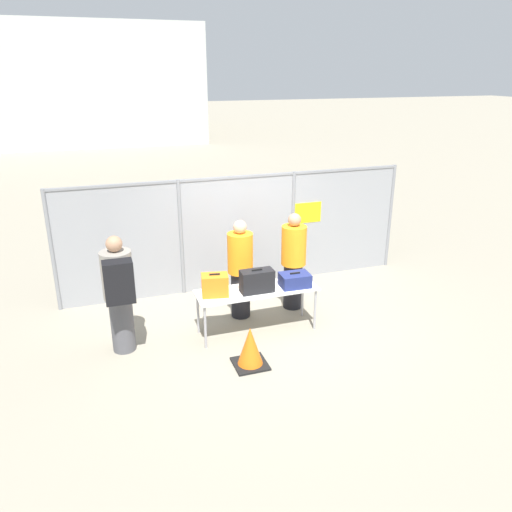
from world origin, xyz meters
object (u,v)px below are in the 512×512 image
Objects in this scene: suitcase_black at (257,281)px; traffic_cone at (250,348)px; security_worker_near at (240,268)px; security_worker_far at (293,260)px; inspection_table at (257,293)px; suitcase_navy at (295,280)px; utility_trailer at (298,221)px; traveler_hooded at (119,291)px; suitcase_orange at (215,285)px.

suitcase_black is 0.86× the size of traffic_cone.
security_worker_near is at bearing 95.36° from suitcase_black.
inspection_table is at bearing 12.59° from security_worker_far.
suitcase_navy is 0.14× the size of utility_trailer.
traveler_hooded reaches higher than utility_trailer.
traffic_cone is at bearing 27.08° from security_worker_far.
inspection_table is 0.64m from suitcase_navy.
utility_trailer is at bearing 65.82° from suitcase_navy.
suitcase_orange is (-0.67, 0.02, 0.23)m from inspection_table.
suitcase_black is 0.64m from suitcase_navy.
security_worker_near reaches higher than suitcase_navy.
suitcase_black is 2.04m from traveler_hooded.
traffic_cone is (1.65, -0.95, -0.71)m from traveler_hooded.
suitcase_navy is 0.28× the size of security_worker_far.
security_worker_far reaches higher than security_worker_near.
security_worker_near reaches higher than utility_trailer.
security_worker_far reaches higher than suitcase_navy.
security_worker_far is (0.88, 0.62, 0.22)m from inspection_table.
traffic_cone is at bearing -140.70° from suitcase_navy.
traveler_hooded is 6.34m from utility_trailer.
security_worker_near reaches higher than suitcase_black.
suitcase_black reaches higher than utility_trailer.
suitcase_navy is at bearing -3.83° from suitcase_orange.
security_worker_near is at bearing 136.50° from suitcase_navy.
traveler_hooded is 3.03× the size of traffic_cone.
suitcase_orange is 1.66m from security_worker_far.
suitcase_orange reaches higher than utility_trailer.
traveler_hooded is 3.00m from security_worker_far.
suitcase_navy is (0.63, 0.00, -0.07)m from suitcase_black.
suitcase_orange is 1.28m from suitcase_navy.
utility_trailer is 6.02m from traffic_cone.
utility_trailer is (1.70, 3.70, -0.51)m from security_worker_far.
inspection_table is at bearing -120.85° from utility_trailer.
security_worker_near is at bearing -20.94° from security_worker_far.
suitcase_navy is 0.74m from security_worker_far.
suitcase_orange is at bearing -127.03° from utility_trailer.
suitcase_orange is at bearing -0.80° from traveler_hooded.
suitcase_black is at bearing -7.72° from suitcase_orange.
traffic_cone is (-0.41, -0.91, -0.39)m from inspection_table.
suitcase_orange is 0.25× the size of traveler_hooded.
utility_trailer is at bearing -137.52° from security_worker_far.
security_worker_far is at bearing 11.61° from traveler_hooded.
suitcase_navy is at bearing 39.30° from traffic_cone.
utility_trailer is at bearing 52.97° from suitcase_orange.
suitcase_black is at bearing 107.98° from security_worker_near.
traveler_hooded is 1.05× the size of security_worker_far.
security_worker_far is 2.09m from traffic_cone.
suitcase_black reaches higher than suitcase_navy.
suitcase_orange is 1.14m from traffic_cone.
security_worker_near is 2.86× the size of traffic_cone.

